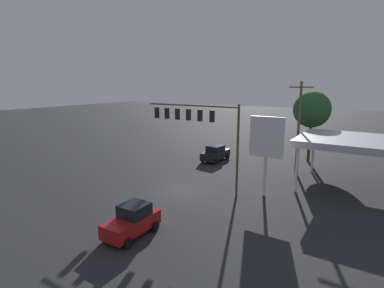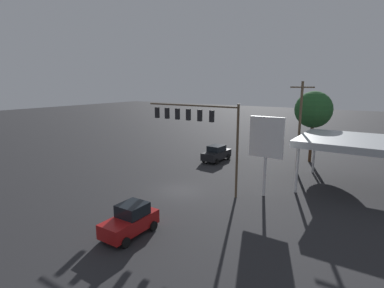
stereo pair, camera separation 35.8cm
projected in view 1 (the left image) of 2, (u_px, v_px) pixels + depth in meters
name	position (u px, v px, depth m)	size (l,w,h in m)	color
ground_plane	(180.00, 190.00, 26.68)	(200.00, 200.00, 0.00)	#262628
traffic_signal_assembly	(197.00, 122.00, 26.05)	(9.19, 0.43, 7.79)	brown
utility_pole	(299.00, 125.00, 31.32)	(2.40, 0.26, 9.60)	brown
gas_station_canopy	(351.00, 142.00, 26.59)	(8.60, 8.32, 4.64)	#B2B7BC
price_sign	(267.00, 140.00, 24.60)	(2.84, 0.27, 6.74)	silver
sedan_far	(215.00, 153.00, 36.79)	(2.20, 4.47, 1.93)	black
hatchback_crossing	(132.00, 221.00, 18.71)	(1.97, 3.80, 1.97)	maroon
street_tree	(312.00, 110.00, 35.51)	(4.33, 4.33, 8.52)	#4C331E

